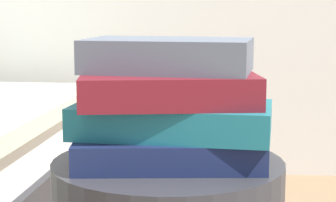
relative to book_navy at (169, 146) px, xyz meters
name	(u,v)px	position (x,y,z in m)	size (l,w,h in m)	color
book_navy	(169,146)	(0.00, 0.00, 0.00)	(0.28, 0.21, 0.04)	#19234C
book_teal	(172,120)	(0.01, -0.02, 0.05)	(0.30, 0.15, 0.05)	#1E727F
book_maroon	(168,88)	(0.00, -0.01, 0.09)	(0.26, 0.19, 0.05)	maroon
book_slate	(169,55)	(0.00, 0.00, 0.14)	(0.25, 0.15, 0.05)	slate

